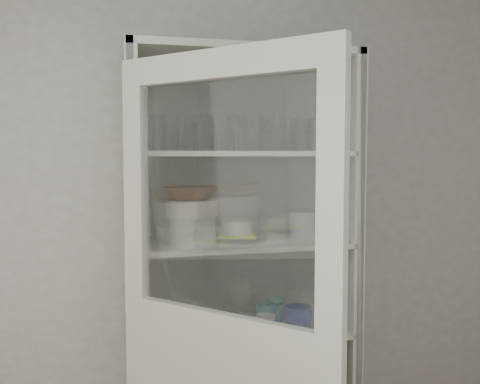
{
  "coord_description": "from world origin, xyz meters",
  "views": [
    {
      "loc": [
        -0.35,
        -1.05,
        1.64
      ],
      "look_at": [
        0.2,
        1.27,
        1.48
      ],
      "focal_mm": 40.0,
      "sensor_mm": 36.0,
      "label": 1
    }
  ],
  "objects_px": {
    "glass_platter": "(237,238)",
    "goblet_3": "(311,133)",
    "terracotta_bowl": "(192,193)",
    "measuring_cups": "(212,330)",
    "cupboard_door": "(222,377)",
    "white_ramekin": "(237,227)",
    "goblet_0": "(146,131)",
    "cream_bowl": "(192,208)",
    "pantry_cabinet": "(237,306)",
    "teal_jar": "(276,310)",
    "yellow_trivet": "(237,235)",
    "mug_blue": "(298,317)",
    "grey_bowl_stack": "(302,224)",
    "goblet_2": "(267,134)",
    "plate_stack_front": "(192,230)",
    "mug_white": "(265,325)",
    "mug_teal": "(265,313)",
    "goblet_1": "(235,131)",
    "plate_stack_back": "(179,231)",
    "white_canister": "(184,315)"
  },
  "relations": [
    {
      "from": "pantry_cabinet",
      "to": "measuring_cups",
      "type": "xyz_separation_m",
      "value": [
        -0.14,
        -0.13,
        -0.06
      ]
    },
    {
      "from": "plate_stack_front",
      "to": "teal_jar",
      "type": "bearing_deg",
      "value": 18.39
    },
    {
      "from": "goblet_2",
      "to": "mug_white",
      "type": "relative_size",
      "value": 1.79
    },
    {
      "from": "cupboard_door",
      "to": "grey_bowl_stack",
      "type": "height_order",
      "value": "cupboard_door"
    },
    {
      "from": "pantry_cabinet",
      "to": "yellow_trivet",
      "type": "bearing_deg",
      "value": -101.0
    },
    {
      "from": "terracotta_bowl",
      "to": "measuring_cups",
      "type": "relative_size",
      "value": 2.56
    },
    {
      "from": "white_ramekin",
      "to": "mug_blue",
      "type": "relative_size",
      "value": 1.06
    },
    {
      "from": "cupboard_door",
      "to": "white_canister",
      "type": "bearing_deg",
      "value": 142.91
    },
    {
      "from": "goblet_2",
      "to": "plate_stack_front",
      "type": "bearing_deg",
      "value": -153.47
    },
    {
      "from": "glass_platter",
      "to": "goblet_3",
      "type": "bearing_deg",
      "value": 13.29
    },
    {
      "from": "measuring_cups",
      "to": "terracotta_bowl",
      "type": "bearing_deg",
      "value": -170.44
    },
    {
      "from": "glass_platter",
      "to": "white_ramekin",
      "type": "height_order",
      "value": "white_ramekin"
    },
    {
      "from": "teal_jar",
      "to": "glass_platter",
      "type": "bearing_deg",
      "value": -166.71
    },
    {
      "from": "plate_stack_back",
      "to": "plate_stack_front",
      "type": "bearing_deg",
      "value": -82.18
    },
    {
      "from": "teal_jar",
      "to": "terracotta_bowl",
      "type": "bearing_deg",
      "value": -161.61
    },
    {
      "from": "cupboard_door",
      "to": "white_ramekin",
      "type": "height_order",
      "value": "cupboard_door"
    },
    {
      "from": "mug_blue",
      "to": "cupboard_door",
      "type": "bearing_deg",
      "value": -121.81
    },
    {
      "from": "grey_bowl_stack",
      "to": "teal_jar",
      "type": "distance_m",
      "value": 0.43
    },
    {
      "from": "grey_bowl_stack",
      "to": "measuring_cups",
      "type": "bearing_deg",
      "value": -168.28
    },
    {
      "from": "cupboard_door",
      "to": "goblet_2",
      "type": "height_order",
      "value": "cupboard_door"
    },
    {
      "from": "goblet_2",
      "to": "teal_jar",
      "type": "height_order",
      "value": "goblet_2"
    },
    {
      "from": "glass_platter",
      "to": "mug_blue",
      "type": "xyz_separation_m",
      "value": [
        0.26,
        -0.1,
        -0.36
      ]
    },
    {
      "from": "pantry_cabinet",
      "to": "cupboard_door",
      "type": "xyz_separation_m",
      "value": [
        -0.19,
        -0.62,
        -0.07
      ]
    },
    {
      "from": "mug_blue",
      "to": "glass_platter",
      "type": "bearing_deg",
      "value": 171.31
    },
    {
      "from": "cream_bowl",
      "to": "terracotta_bowl",
      "type": "xyz_separation_m",
      "value": [
        0.0,
        0.0,
        0.06
      ]
    },
    {
      "from": "goblet_0",
      "to": "cream_bowl",
      "type": "bearing_deg",
      "value": -42.63
    },
    {
      "from": "teal_jar",
      "to": "cupboard_door",
      "type": "bearing_deg",
      "value": -122.0
    },
    {
      "from": "glass_platter",
      "to": "grey_bowl_stack",
      "type": "xyz_separation_m",
      "value": [
        0.32,
        0.02,
        0.05
      ]
    },
    {
      "from": "cream_bowl",
      "to": "glass_platter",
      "type": "bearing_deg",
      "value": 22.75
    },
    {
      "from": "terracotta_bowl",
      "to": "measuring_cups",
      "type": "distance_m",
      "value": 0.61
    },
    {
      "from": "pantry_cabinet",
      "to": "white_canister",
      "type": "relative_size",
      "value": 16.58
    },
    {
      "from": "cream_bowl",
      "to": "mug_blue",
      "type": "distance_m",
      "value": 0.7
    },
    {
      "from": "plate_stack_front",
      "to": "cream_bowl",
      "type": "distance_m",
      "value": 0.1
    },
    {
      "from": "grey_bowl_stack",
      "to": "white_canister",
      "type": "bearing_deg",
      "value": 179.75
    },
    {
      "from": "yellow_trivet",
      "to": "glass_platter",
      "type": "bearing_deg",
      "value": 0.0
    },
    {
      "from": "terracotta_bowl",
      "to": "measuring_cups",
      "type": "height_order",
      "value": "terracotta_bowl"
    },
    {
      "from": "terracotta_bowl",
      "to": "pantry_cabinet",
      "type": "bearing_deg",
      "value": 32.46
    },
    {
      "from": "mug_white",
      "to": "teal_jar",
      "type": "bearing_deg",
      "value": 59.06
    },
    {
      "from": "white_ramekin",
      "to": "measuring_cups",
      "type": "xyz_separation_m",
      "value": [
        -0.13,
        -0.08,
        -0.44
      ]
    },
    {
      "from": "glass_platter",
      "to": "grey_bowl_stack",
      "type": "bearing_deg",
      "value": 2.9
    },
    {
      "from": "plate_stack_front",
      "to": "measuring_cups",
      "type": "xyz_separation_m",
      "value": [
        0.09,
        0.01,
        -0.45
      ]
    },
    {
      "from": "pantry_cabinet",
      "to": "teal_jar",
      "type": "relative_size",
      "value": 21.5
    },
    {
      "from": "mug_white",
      "to": "yellow_trivet",
      "type": "bearing_deg",
      "value": 123.62
    },
    {
      "from": "plate_stack_front",
      "to": "terracotta_bowl",
      "type": "relative_size",
      "value": 0.88
    },
    {
      "from": "plate_stack_back",
      "to": "yellow_trivet",
      "type": "relative_size",
      "value": 1.23
    },
    {
      "from": "plate_stack_front",
      "to": "mug_white",
      "type": "relative_size",
      "value": 2.25
    },
    {
      "from": "plate_stack_front",
      "to": "cream_bowl",
      "type": "height_order",
      "value": "cream_bowl"
    },
    {
      "from": "goblet_2",
      "to": "mug_teal",
      "type": "xyz_separation_m",
      "value": [
        -0.03,
        -0.08,
        -0.83
      ]
    },
    {
      "from": "goblet_1",
      "to": "goblet_2",
      "type": "distance_m",
      "value": 0.16
    },
    {
      "from": "plate_stack_front",
      "to": "terracotta_bowl",
      "type": "height_order",
      "value": "terracotta_bowl"
    }
  ]
}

